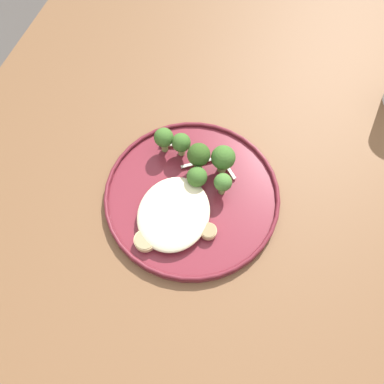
% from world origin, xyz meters
% --- Properties ---
extents(ground, '(6.00, 6.00, 0.00)m').
position_xyz_m(ground, '(0.00, 0.00, 0.00)').
color(ground, '#47423D').
extents(wooden_dining_table, '(1.40, 1.00, 0.74)m').
position_xyz_m(wooden_dining_table, '(0.00, 0.00, 0.66)').
color(wooden_dining_table, brown).
rests_on(wooden_dining_table, ground).
extents(dinner_plate, '(0.29, 0.29, 0.02)m').
position_xyz_m(dinner_plate, '(0.01, -0.05, 0.75)').
color(dinner_plate, maroon).
rests_on(dinner_plate, wooden_dining_table).
extents(noodle_bed, '(0.13, 0.11, 0.03)m').
position_xyz_m(noodle_bed, '(0.06, -0.06, 0.76)').
color(noodle_bed, beige).
rests_on(noodle_bed, dinner_plate).
extents(seared_scallop_right_edge, '(0.02, 0.02, 0.01)m').
position_xyz_m(seared_scallop_right_edge, '(0.07, -0.07, 0.76)').
color(seared_scallop_right_edge, beige).
rests_on(seared_scallop_right_edge, dinner_plate).
extents(seared_scallop_tiny_bay, '(0.03, 0.03, 0.01)m').
position_xyz_m(seared_scallop_tiny_bay, '(0.07, -0.03, 0.76)').
color(seared_scallop_tiny_bay, beige).
rests_on(seared_scallop_tiny_bay, dinner_plate).
extents(seared_scallop_rear_pale, '(0.03, 0.03, 0.01)m').
position_xyz_m(seared_scallop_rear_pale, '(0.07, -0.00, 0.76)').
color(seared_scallop_rear_pale, '#DBB77A').
rests_on(seared_scallop_rear_pale, dinner_plate).
extents(seared_scallop_center_golden, '(0.03, 0.03, 0.01)m').
position_xyz_m(seared_scallop_center_golden, '(0.03, -0.04, 0.76)').
color(seared_scallop_center_golden, beige).
rests_on(seared_scallop_center_golden, dinner_plate).
extents(seared_scallop_left_edge, '(0.03, 0.03, 0.01)m').
position_xyz_m(seared_scallop_left_edge, '(0.11, -0.09, 0.76)').
color(seared_scallop_left_edge, '#E5C689').
rests_on(seared_scallop_left_edge, dinner_plate).
extents(broccoli_floret_right_tilted, '(0.04, 0.04, 0.06)m').
position_xyz_m(broccoli_floret_right_tilted, '(-0.05, -0.01, 0.79)').
color(broccoli_floret_right_tilted, '#7A994C').
rests_on(broccoli_floret_right_tilted, dinner_plate).
extents(broccoli_floret_split_head, '(0.04, 0.04, 0.06)m').
position_xyz_m(broccoli_floret_split_head, '(-0.04, -0.05, 0.79)').
color(broccoli_floret_split_head, '#89A356').
rests_on(broccoli_floret_split_head, dinner_plate).
extents(broccoli_floret_near_rim, '(0.03, 0.03, 0.05)m').
position_xyz_m(broccoli_floret_near_rim, '(-0.01, -0.04, 0.78)').
color(broccoli_floret_near_rim, '#7A994C').
rests_on(broccoli_floret_near_rim, dinner_plate).
extents(broccoli_floret_tall_stalk, '(0.03, 0.03, 0.05)m').
position_xyz_m(broccoli_floret_tall_stalk, '(-0.06, -0.09, 0.78)').
color(broccoli_floret_tall_stalk, '#89A356').
rests_on(broccoli_floret_tall_stalk, dinner_plate).
extents(broccoli_floret_beside_noodles, '(0.03, 0.03, 0.05)m').
position_xyz_m(broccoli_floret_beside_noodles, '(-0.01, 0.00, 0.78)').
color(broccoli_floret_beside_noodles, '#7A994C').
rests_on(broccoli_floret_beside_noodles, dinner_plate).
extents(broccoli_floret_rear_charred, '(0.03, 0.03, 0.05)m').
position_xyz_m(broccoli_floret_rear_charred, '(-0.06, -0.12, 0.78)').
color(broccoli_floret_rear_charred, '#7A994C').
rests_on(broccoli_floret_rear_charred, dinner_plate).
extents(onion_sliver_curled_piece, '(0.02, 0.04, 0.00)m').
position_xyz_m(onion_sliver_curled_piece, '(-0.07, -0.11, 0.75)').
color(onion_sliver_curled_piece, silver).
rests_on(onion_sliver_curled_piece, dinner_plate).
extents(onion_sliver_long_sliver, '(0.04, 0.05, 0.00)m').
position_xyz_m(onion_sliver_long_sliver, '(-0.05, -0.05, 0.75)').
color(onion_sliver_long_sliver, silver).
rests_on(onion_sliver_long_sliver, dinner_plate).
extents(onion_sliver_short_strip, '(0.03, 0.03, 0.00)m').
position_xyz_m(onion_sliver_short_strip, '(-0.05, -0.00, 0.75)').
color(onion_sliver_short_strip, silver).
rests_on(onion_sliver_short_strip, dinner_plate).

